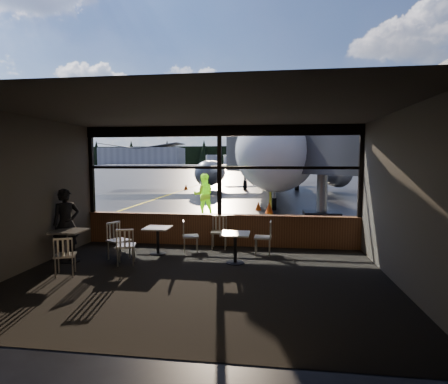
% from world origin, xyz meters
% --- Properties ---
extents(ground_plane, '(520.00, 520.00, 0.00)m').
position_xyz_m(ground_plane, '(0.00, 120.00, 0.00)').
color(ground_plane, black).
rests_on(ground_plane, ground).
extents(carpet_floor, '(8.00, 6.00, 0.01)m').
position_xyz_m(carpet_floor, '(0.00, -3.00, 0.01)').
color(carpet_floor, black).
rests_on(carpet_floor, ground).
extents(ceiling, '(8.00, 6.00, 0.04)m').
position_xyz_m(ceiling, '(0.00, -3.00, 3.50)').
color(ceiling, '#38332D').
rests_on(ceiling, ground).
extents(wall_left, '(0.04, 6.00, 3.50)m').
position_xyz_m(wall_left, '(-4.00, -3.00, 1.75)').
color(wall_left, '#49433B').
rests_on(wall_left, ground).
extents(wall_right, '(0.04, 6.00, 3.50)m').
position_xyz_m(wall_right, '(4.00, -3.00, 1.75)').
color(wall_right, '#49433B').
rests_on(wall_right, ground).
extents(wall_back, '(8.00, 0.04, 3.50)m').
position_xyz_m(wall_back, '(0.00, -6.00, 1.75)').
color(wall_back, '#49433B').
rests_on(wall_back, ground).
extents(window_sill, '(8.00, 0.28, 0.90)m').
position_xyz_m(window_sill, '(0.00, 0.00, 0.45)').
color(window_sill, '#58301A').
rests_on(window_sill, ground).
extents(window_header, '(8.00, 0.18, 0.30)m').
position_xyz_m(window_header, '(0.00, 0.00, 3.35)').
color(window_header, black).
rests_on(window_header, ground).
extents(mullion_left, '(0.12, 0.12, 2.60)m').
position_xyz_m(mullion_left, '(-3.95, 0.00, 2.20)').
color(mullion_left, black).
rests_on(mullion_left, ground).
extents(mullion_centre, '(0.12, 0.12, 2.60)m').
position_xyz_m(mullion_centre, '(0.00, 0.00, 2.20)').
color(mullion_centre, black).
rests_on(mullion_centre, ground).
extents(mullion_right, '(0.12, 0.12, 2.60)m').
position_xyz_m(mullion_right, '(3.95, 0.00, 2.20)').
color(mullion_right, black).
rests_on(mullion_right, ground).
extents(window_transom, '(8.00, 0.10, 0.08)m').
position_xyz_m(window_transom, '(0.00, 0.00, 2.30)').
color(window_transom, black).
rests_on(window_transom, ground).
extents(airliner, '(29.70, 35.48, 10.73)m').
position_xyz_m(airliner, '(1.55, 19.62, 5.37)').
color(airliner, white).
rests_on(airliner, ground_plane).
extents(jet_bridge, '(9.17, 11.20, 4.89)m').
position_xyz_m(jet_bridge, '(3.60, 5.50, 2.44)').
color(jet_bridge, '#2D2D2F').
rests_on(jet_bridge, ground_plane).
extents(cafe_table_near, '(0.68, 0.68, 0.75)m').
position_xyz_m(cafe_table_near, '(0.64, -1.76, 0.38)').
color(cafe_table_near, '#A7A09A').
rests_on(cafe_table_near, carpet_floor).
extents(cafe_table_mid, '(0.66, 0.66, 0.73)m').
position_xyz_m(cafe_table_mid, '(-1.49, -1.20, 0.37)').
color(cafe_table_mid, '#A7A099').
rests_on(cafe_table_mid, carpet_floor).
extents(cafe_table_left, '(0.72, 0.72, 0.79)m').
position_xyz_m(cafe_table_left, '(-3.43, -2.16, 0.40)').
color(cafe_table_left, gray).
rests_on(cafe_table_left, carpet_floor).
extents(chair_near_e, '(0.53, 0.53, 0.93)m').
position_xyz_m(chair_near_e, '(1.29, -0.90, 0.46)').
color(chair_near_e, '#A9A498').
rests_on(chair_near_e, carpet_floor).
extents(chair_near_w, '(0.60, 0.60, 0.89)m').
position_xyz_m(chair_near_w, '(-0.66, -0.92, 0.44)').
color(chair_near_w, '#B1ACA0').
rests_on(chair_near_w, carpet_floor).
extents(chair_near_n, '(0.55, 0.55, 0.94)m').
position_xyz_m(chair_near_n, '(0.05, -0.40, 0.47)').
color(chair_near_n, beige).
rests_on(chair_near_n, carpet_floor).
extents(chair_mid_s, '(0.62, 0.62, 0.91)m').
position_xyz_m(chair_mid_s, '(-1.95, -2.20, 0.46)').
color(chair_mid_s, '#ACA79B').
rests_on(chair_mid_s, carpet_floor).
extents(chair_mid_w, '(0.70, 0.70, 0.95)m').
position_xyz_m(chair_mid_w, '(-2.32, -1.79, 0.48)').
color(chair_mid_w, beige).
rests_on(chair_mid_w, carpet_floor).
extents(chair_left_s, '(0.62, 0.62, 0.88)m').
position_xyz_m(chair_left_s, '(-2.94, -3.13, 0.44)').
color(chair_left_s, '#B5B0A4').
rests_on(chair_left_s, carpet_floor).
extents(passenger, '(0.77, 0.75, 1.79)m').
position_xyz_m(passenger, '(-3.70, -1.83, 0.89)').
color(passenger, black).
rests_on(passenger, carpet_floor).
extents(ground_crew, '(1.10, 0.96, 1.92)m').
position_xyz_m(ground_crew, '(-1.53, 5.54, 0.96)').
color(ground_crew, '#BFF219').
rests_on(ground_crew, ground_plane).
extents(cone_nose, '(0.32, 0.32, 0.45)m').
position_xyz_m(cone_nose, '(0.89, 7.62, 0.22)').
color(cone_nose, orange).
rests_on(cone_nose, ground_plane).
extents(cone_wing, '(0.34, 0.34, 0.48)m').
position_xyz_m(cone_wing, '(-5.82, 19.69, 0.24)').
color(cone_wing, '#FD4907').
rests_on(cone_wing, ground_plane).
extents(hangar_left, '(45.00, 18.00, 11.00)m').
position_xyz_m(hangar_left, '(-70.00, 180.00, 5.50)').
color(hangar_left, silver).
rests_on(hangar_left, ground_plane).
extents(hangar_mid, '(38.00, 15.00, 10.00)m').
position_xyz_m(hangar_mid, '(0.00, 185.00, 5.00)').
color(hangar_mid, silver).
rests_on(hangar_mid, ground_plane).
extents(hangar_right, '(50.00, 20.00, 12.00)m').
position_xyz_m(hangar_right, '(60.00, 178.00, 6.00)').
color(hangar_right, silver).
rests_on(hangar_right, ground_plane).
extents(fuel_tank_a, '(8.00, 8.00, 6.00)m').
position_xyz_m(fuel_tank_a, '(-30.00, 182.00, 3.00)').
color(fuel_tank_a, silver).
rests_on(fuel_tank_a, ground_plane).
extents(fuel_tank_b, '(8.00, 8.00, 6.00)m').
position_xyz_m(fuel_tank_b, '(-20.00, 182.00, 3.00)').
color(fuel_tank_b, silver).
rests_on(fuel_tank_b, ground_plane).
extents(fuel_tank_c, '(8.00, 8.00, 6.00)m').
position_xyz_m(fuel_tank_c, '(-10.00, 182.00, 3.00)').
color(fuel_tank_c, silver).
rests_on(fuel_tank_c, ground_plane).
extents(treeline, '(360.00, 3.00, 12.00)m').
position_xyz_m(treeline, '(0.00, 210.00, 6.00)').
color(treeline, black).
rests_on(treeline, ground_plane).
extents(cone_extra, '(0.39, 0.39, 0.54)m').
position_xyz_m(cone_extra, '(1.44, 6.58, 0.27)').
color(cone_extra, '#F13F07').
rests_on(cone_extra, ground_plane).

